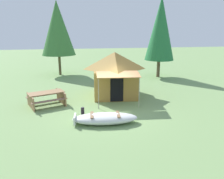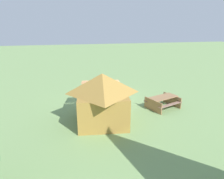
% 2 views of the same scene
% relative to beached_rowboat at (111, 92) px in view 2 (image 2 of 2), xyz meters
% --- Properties ---
extents(ground_plane, '(80.00, 80.00, 0.00)m').
position_rel_beached_rowboat_xyz_m(ground_plane, '(0.52, 1.61, -0.24)').
color(ground_plane, '#75975A').
extents(beached_rowboat, '(3.04, 1.36, 0.47)m').
position_rel_beached_rowboat_xyz_m(beached_rowboat, '(0.00, 0.00, 0.00)').
color(beached_rowboat, silver).
rests_on(beached_rowboat, ground_plane).
extents(canvas_cabin_tent, '(3.10, 4.29, 2.79)m').
position_rel_beached_rowboat_xyz_m(canvas_cabin_tent, '(1.30, 4.31, 1.21)').
color(canvas_cabin_tent, olive).
rests_on(canvas_cabin_tent, ground_plane).
extents(picnic_table, '(2.34, 2.12, 0.76)m').
position_rel_beached_rowboat_xyz_m(picnic_table, '(-2.83, 3.09, 0.24)').
color(picnic_table, '#916B47').
rests_on(picnic_table, ground_plane).
extents(cooler_box, '(0.31, 0.46, 0.33)m').
position_rel_beached_rowboat_xyz_m(cooler_box, '(1.88, 3.18, -0.08)').
color(cooler_box, silver).
rests_on(cooler_box, ground_plane).
extents(fuel_can, '(0.24, 0.24, 0.36)m').
position_rel_beached_rowboat_xyz_m(fuel_can, '(-0.93, 1.30, -0.06)').
color(fuel_can, black).
rests_on(fuel_can, ground_plane).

